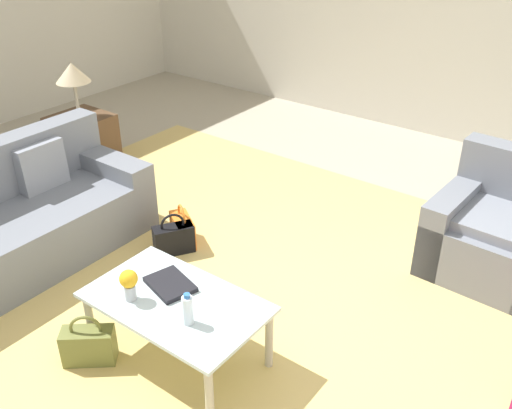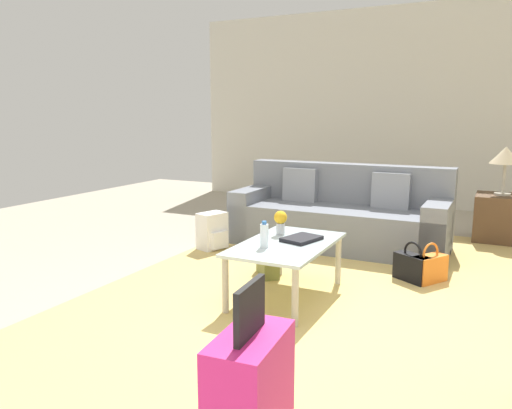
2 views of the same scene
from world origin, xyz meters
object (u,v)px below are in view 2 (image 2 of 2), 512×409
side_table (500,218)px  couch (341,218)px  coffee_table_book (302,239)px  flower_vase (280,221)px  water_bottle (264,235)px  handbag_orange (430,268)px  suitcase_magenta (250,408)px  handbag_olive (268,262)px  backpack_white (213,232)px  handbag_black (412,267)px  coffee_table (286,250)px  table_lamp (506,157)px

side_table → couch: bearing=-57.9°
coffee_table_book → flower_vase: bearing=-97.5°
water_bottle → coffee_table_book: (-0.32, 0.18, -0.08)m
couch → handbag_orange: 1.42m
handbag_orange → couch: bearing=-130.0°
suitcase_magenta → handbag_orange: bearing=174.5°
couch → suitcase_magenta: 3.88m
coffee_table_book → handbag_orange: coffee_table_book is taller
coffee_table_book → handbag_olive: 0.63m
couch → coffee_table_book: (1.67, 0.18, 0.16)m
coffee_table_book → suitcase_magenta: size_ratio=0.36×
side_table → backpack_white: side_table is taller
handbag_black → backpack_white: (-0.14, -2.13, 0.06)m
coffee_table → handbag_black: size_ratio=3.04×
flower_vase → handbag_olive: (-0.20, -0.21, -0.44)m
suitcase_magenta → handbag_orange: (-2.89, 0.28, -0.23)m
table_lamp → backpack_white: bearing=-57.1°
couch → flower_vase: couch is taller
handbag_black → backpack_white: backpack_white is taller
coffee_table → handbag_orange: bearing=132.3°
suitcase_magenta → backpack_white: 3.60m
coffee_table → flower_vase: (-0.22, -0.15, 0.18)m
coffee_table_book → handbag_black: bearing=150.1°
coffee_table → side_table: size_ratio=1.97×
coffee_table_book → backpack_white: (-0.88, -1.37, -0.27)m
coffee_table → coffee_table_book: bearing=146.3°
backpack_white → coffee_table_book: bearing=57.4°
flower_vase → backpack_white: flower_vase is taller
coffee_table_book → suitcase_magenta: bearing=32.3°
suitcase_magenta → coffee_table_book: bearing=-163.7°
handbag_olive → coffee_table_book: bearing=55.5°
backpack_white → suitcase_magenta: bearing=33.6°
coffee_table → backpack_white: coffee_table is taller
water_bottle → coffee_table_book: 0.38m
coffee_table_book → handbag_orange: (-0.77, 0.90, -0.34)m
coffee_table_book → side_table: 3.04m
side_table → handbag_black: 2.06m
water_bottle → backpack_white: bearing=-135.2°
coffee_table_book → couch: bearing=-157.9°
water_bottle → flower_vase: bearing=-173.2°
handbag_black → backpack_white: 2.13m
couch → side_table: 1.89m
suitcase_magenta → handbag_orange: 2.91m
couch → backpack_white: bearing=-56.2°
suitcase_magenta → handbag_olive: (-2.42, -1.06, -0.23)m
table_lamp → coffee_table_book: bearing=-27.9°
water_bottle → handbag_orange: 1.59m
coffee_table_book → suitcase_magenta: (2.12, 0.62, -0.11)m
side_table → table_lamp: bearing=0.0°
couch → handbag_black: couch is taller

